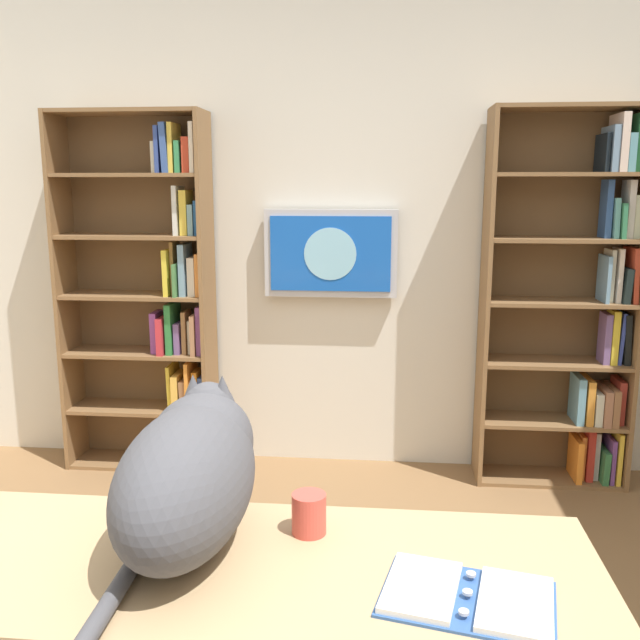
% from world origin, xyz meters
% --- Properties ---
extents(wall_back, '(4.52, 0.06, 2.70)m').
position_xyz_m(wall_back, '(0.00, -2.23, 1.35)').
color(wall_back, silver).
rests_on(wall_back, ground).
extents(bookshelf_left, '(0.77, 0.28, 1.95)m').
position_xyz_m(bookshelf_left, '(-1.22, -2.06, 0.95)').
color(bookshelf_left, brown).
rests_on(bookshelf_left, ground).
extents(bookshelf_right, '(0.82, 0.28, 1.95)m').
position_xyz_m(bookshelf_right, '(1.03, -2.06, 0.96)').
color(bookshelf_right, brown).
rests_on(bookshelf_right, ground).
extents(wall_mounted_tv, '(0.72, 0.07, 0.47)m').
position_xyz_m(wall_mounted_tv, '(0.07, -2.15, 1.21)').
color(wall_mounted_tv, '#B7B7BC').
extents(desk, '(1.62, 0.56, 0.78)m').
position_xyz_m(desk, '(0.10, 0.25, 0.66)').
color(desk, tan).
rests_on(desk, ground).
extents(cat, '(0.28, 0.71, 0.34)m').
position_xyz_m(cat, '(0.19, 0.14, 0.95)').
color(cat, '#4C4C51').
rests_on(cat, desk).
extents(open_binder, '(0.37, 0.29, 0.02)m').
position_xyz_m(open_binder, '(-0.41, 0.32, 0.78)').
color(open_binder, '#335999').
rests_on(open_binder, desk).
extents(coffee_mug, '(0.08, 0.08, 0.10)m').
position_xyz_m(coffee_mug, '(-0.07, 0.08, 0.82)').
color(coffee_mug, '#D84C3F').
rests_on(coffee_mug, desk).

